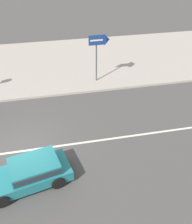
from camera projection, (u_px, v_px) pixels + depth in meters
name	position (u px, v px, depth m)	size (l,w,h in m)	color
ground_plane	(24.00, 151.00, 13.07)	(160.00, 160.00, 0.00)	#4C4947
lane_centre_stripe	(24.00, 151.00, 13.07)	(50.40, 0.14, 0.01)	silver
kerb_strip	(26.00, 66.00, 20.89)	(68.00, 10.00, 0.15)	#ADA393
hatchback_teal_2	(29.00, 172.00, 11.16)	(4.06, 2.34, 1.10)	teal
arrow_signboard	(104.00, 42.00, 17.21)	(1.40, 0.72, 3.33)	#4C4C51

